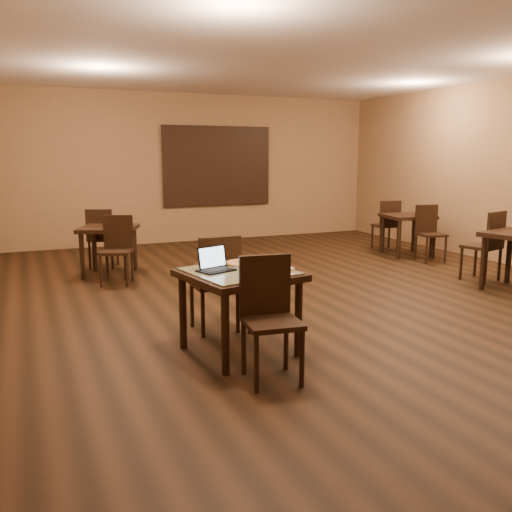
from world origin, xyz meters
name	(u,v)px	position (x,y,z in m)	size (l,w,h in m)	color
ground	(310,296)	(0.00, 0.00, 0.00)	(10.00, 10.00, 0.00)	black
wall_back	(194,169)	(0.00, 5.00, 1.50)	(8.00, 0.02, 3.00)	#986E4D
ceiling	(315,50)	(0.00, 0.00, 3.00)	(8.00, 10.00, 0.02)	silver
mural	(217,166)	(0.50, 4.96, 1.55)	(2.34, 0.05, 1.64)	#244D84
tiled_table	(239,282)	(-1.56, -1.48, 0.66)	(1.08, 1.08, 0.76)	black
chair_main_near	(269,310)	(-1.55, -2.09, 0.56)	(0.48, 0.48, 0.99)	black
chair_main_far	(217,278)	(-1.56, -0.87, 0.56)	(0.43, 0.43, 1.00)	black
laptop	(214,264)	(-1.76, -1.38, 0.82)	(0.36, 0.33, 0.21)	black
plate	(270,271)	(-1.34, -1.66, 0.77)	(0.28, 0.28, 0.02)	white
pizza_slice	(270,270)	(-1.34, -1.66, 0.79)	(0.21, 0.21, 0.02)	beige
pizza_pan	(242,264)	(-1.44, -1.24, 0.77)	(0.33, 0.33, 0.01)	silver
pizza_whole	(242,263)	(-1.44, -1.24, 0.78)	(0.31, 0.31, 0.02)	beige
spatula	(244,262)	(-1.42, -1.26, 0.79)	(0.11, 0.26, 0.01)	silver
napkin_roll	(286,268)	(-1.16, -1.62, 0.78)	(0.10, 0.17, 0.04)	white
other_table_a	(407,222)	(3.00, 1.88, 0.61)	(0.90, 0.90, 0.73)	black
other_table_a_chair_near	(429,229)	(3.01, 1.33, 0.53)	(0.47, 0.47, 0.95)	black
other_table_a_chair_far	(387,222)	(2.99, 2.43, 0.53)	(0.47, 0.47, 0.95)	black
other_table_b	(109,235)	(-2.15, 2.30, 0.61)	(1.02, 1.02, 0.74)	black
other_table_b_chair_near	(117,245)	(-2.12, 1.74, 0.54)	(0.54, 0.54, 0.95)	black
other_table_b_chair_far	(102,235)	(-2.19, 2.86, 0.54)	(0.54, 0.54, 0.95)	black
other_table_c_chair_far	(488,242)	(2.71, -0.24, 0.57)	(0.53, 0.53, 1.01)	black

